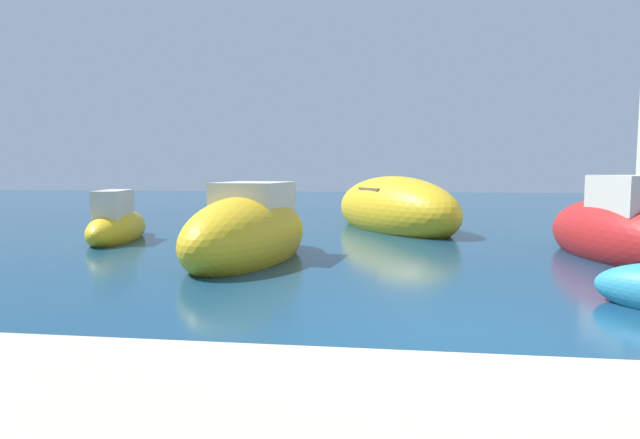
{
  "coord_description": "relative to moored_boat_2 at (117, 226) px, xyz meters",
  "views": [
    {
      "loc": [
        -0.8,
        -6.44,
        1.97
      ],
      "look_at": [
        -2.95,
        9.41,
        0.49
      ],
      "focal_mm": 31.18,
      "sensor_mm": 36.0,
      "label": 1
    }
  ],
  "objects": [
    {
      "name": "moored_boat_5",
      "position": [
        4.42,
        -2.68,
        0.17
      ],
      "size": [
        2.64,
        5.12,
        2.07
      ],
      "rotation": [
        0.0,
        0.0,
        4.58
      ],
      "color": "gold",
      "rests_on": "ground"
    },
    {
      "name": "moored_boat_2",
      "position": [
        0.0,
        0.0,
        0.0
      ],
      "size": [
        1.82,
        3.84,
        1.62
      ],
      "rotation": [
        0.0,
        0.0,
        1.75
      ],
      "color": "gold",
      "rests_on": "ground"
    },
    {
      "name": "moored_boat_6",
      "position": [
        1.54,
        8.06,
        -0.1
      ],
      "size": [
        3.42,
        1.55,
        1.05
      ],
      "rotation": [
        0.0,
        0.0,
        0.12
      ],
      "color": "teal",
      "rests_on": "ground"
    },
    {
      "name": "moored_boat_7",
      "position": [
        14.62,
        4.2,
        0.11
      ],
      "size": [
        2.34,
        5.2,
        1.84
      ],
      "rotation": [
        0.0,
        0.0,
        4.66
      ],
      "color": "white",
      "rests_on": "ground"
    },
    {
      "name": "moored_boat_3",
      "position": [
        7.55,
        3.84,
        0.22
      ],
      "size": [
        5.35,
        6.85,
        2.21
      ],
      "rotation": [
        0.0,
        0.0,
        2.09
      ],
      "color": "gold",
      "rests_on": "ground"
    },
    {
      "name": "moored_boat_4",
      "position": [
        12.48,
        -1.49,
        0.17
      ],
      "size": [
        2.85,
        5.24,
        2.21
      ],
      "rotation": [
        0.0,
        0.0,
        1.77
      ],
      "color": "#B21E1E",
      "rests_on": "ground"
    },
    {
      "name": "ground",
      "position": [
        8.36,
        -7.82,
        -0.4
      ],
      "size": [
        80.0,
        80.0,
        0.0
      ],
      "primitive_type": "plane",
      "color": "navy"
    }
  ]
}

